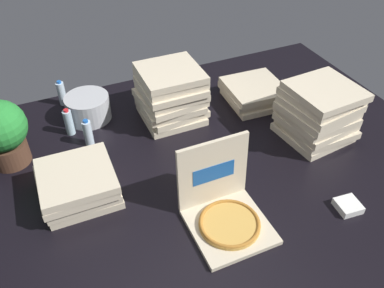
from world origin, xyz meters
The scene contains 12 objects.
ground_plane centered at (0.00, 0.00, -0.01)m, with size 3.20×2.40×0.02m, color black.
open_pizza_box centered at (-0.05, -0.40, 0.09)m, with size 0.40×0.43×0.43m.
pizza_stack_left_mid centered at (0.84, 0.01, 0.19)m, with size 0.47×0.46×0.38m.
pizza_stack_right_mid centered at (-0.72, 0.09, 0.09)m, with size 0.42×0.43×0.19m.
pizza_stack_right_near centered at (0.69, 0.53, 0.07)m, with size 0.44×0.45×0.14m.
pizza_stack_center_far centered at (0.05, 0.60, 0.19)m, with size 0.45×0.44×0.38m.
ice_bucket centered at (-0.50, 0.82, 0.09)m, with size 0.31×0.31×0.18m, color #B7BABF.
water_bottle_0 centered at (-0.56, 0.53, 0.09)m, with size 0.06×0.06×0.20m.
water_bottle_1 centered at (-0.65, 0.69, 0.09)m, with size 0.06×0.06×0.20m.
water_bottle_2 centered at (-0.63, 1.07, 0.09)m, with size 0.06×0.06×0.20m.
potted_plant centered at (-1.04, 0.56, 0.23)m, with size 0.31×0.31×0.43m.
napkin_pile centered at (0.61, -0.61, 0.02)m, with size 0.13×0.13×0.04m, color white.
Camera 1 is at (-0.77, -1.60, 1.70)m, focal length 37.55 mm.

